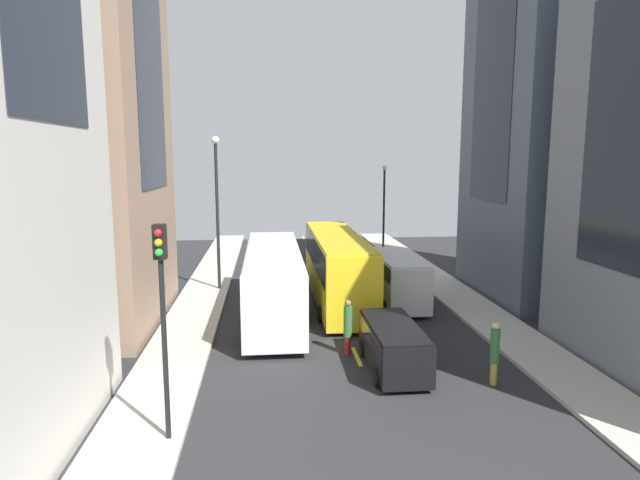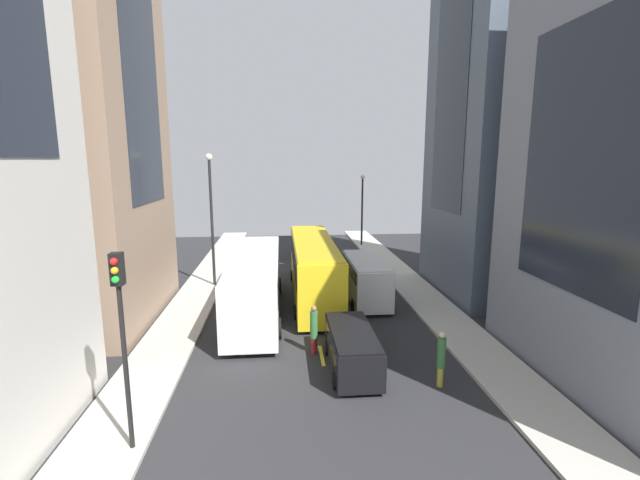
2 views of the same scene
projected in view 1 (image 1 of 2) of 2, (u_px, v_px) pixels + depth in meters
The scene contains 19 objects.
ground_plane at pixel (327, 291), 31.22m from camera, with size 40.59×40.59×0.00m, color #28282B.
sidewalk_west at pixel (205, 292), 30.54m from camera, with size 2.58×44.00×0.15m, color #B2ADA3.
sidewalk_east at pixel (444, 287), 31.87m from camera, with size 2.58×44.00×0.15m, color #B2ADA3.
lane_stripe_1 at pixel (357, 356), 20.89m from camera, with size 0.16×2.00×0.01m, color yellow.
lane_stripe_2 at pixel (327, 291), 31.22m from camera, with size 0.16×2.00×0.01m, color yellow.
lane_stripe_3 at pixel (312, 257), 41.55m from camera, with size 0.16×2.00×0.01m, color yellow.
lane_stripe_4 at pixel (303, 237), 51.88m from camera, with size 0.16×2.00×0.01m, color yellow.
building_west_1 at pixel (68, 12), 23.26m from camera, with size 6.79×9.96×27.79m.
building_east_1 at pixel (566, 77), 28.56m from camera, with size 8.09×8.88×23.72m.
city_bus_white at pixel (273, 276), 25.90m from camera, with size 2.80×11.78×3.35m.
streetcar_yellow at pixel (337, 262), 28.83m from camera, with size 2.70×12.33×3.59m.
delivery_van_white at pixel (397, 276), 28.13m from camera, with size 2.25×6.04×2.58m.
car_black_0 at pixel (393, 343), 19.51m from camera, with size 1.92×4.59×1.69m.
car_silver_1 at pixel (325, 245), 41.19m from camera, with size 2.07×4.64×1.72m.
pedestrian_crossing_near at pixel (495, 351), 18.17m from camera, with size 0.31×0.31×2.18m.
pedestrian_walking_far at pixel (348, 326), 20.95m from camera, with size 0.34×0.34×2.19m.
traffic_light_near_corner at pixel (162, 292), 13.93m from camera, with size 0.32×0.44×5.83m.
streetlamp_near at pixel (217, 199), 30.40m from camera, with size 0.44×0.44×8.68m.
streetlamp_far at pixel (384, 197), 44.44m from camera, with size 0.44×0.44×6.90m.
Camera 1 is at (-3.34, -30.22, 7.66)m, focal length 30.21 mm.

